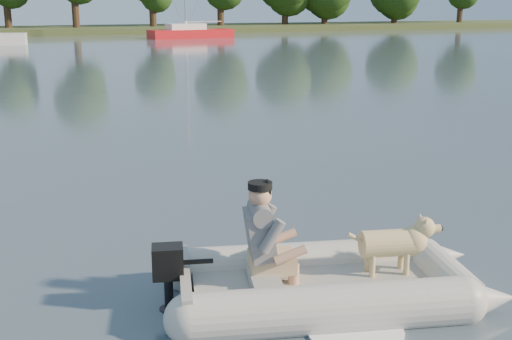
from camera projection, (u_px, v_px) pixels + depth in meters
name	position (u px, v px, depth m)	size (l,w,h in m)	color
water	(352.00, 292.00, 6.71)	(160.00, 160.00, 0.00)	slate
shore_bank	(36.00, 31.00, 62.53)	(160.00, 12.00, 0.70)	#47512D
dinghy	(329.00, 246.00, 6.41)	(4.62, 3.37, 1.34)	#A7A8A2
man	(262.00, 231.00, 6.32)	(0.70, 0.60, 1.04)	slate
dog	(388.00, 248.00, 6.57)	(0.90, 0.32, 0.60)	tan
outboard_motor	(168.00, 281.00, 6.26)	(0.40, 0.28, 0.76)	black
sailboat	(190.00, 33.00, 54.61)	(7.42, 3.04, 9.91)	red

